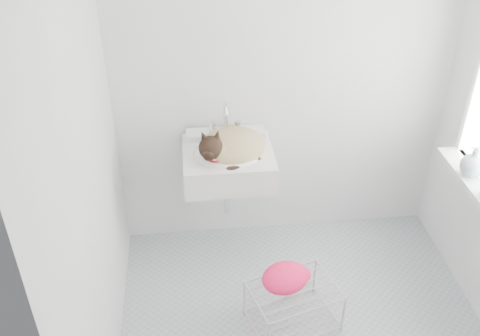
{
  "coord_description": "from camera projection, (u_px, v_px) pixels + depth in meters",
  "views": [
    {
      "loc": [
        -0.62,
        -2.12,
        2.66
      ],
      "look_at": [
        -0.34,
        0.5,
        0.88
      ],
      "focal_mm": 40.75,
      "sensor_mm": 36.0,
      "label": 1
    }
  ],
  "objects": [
    {
      "name": "faucet",
      "position": [
        225.0,
        118.0,
        3.46
      ],
      "size": [
        0.21,
        0.14,
        0.21
      ],
      "primitive_type": null,
      "color": "silver",
      "rests_on": "sink"
    },
    {
      "name": "towel",
      "position": [
        285.0,
        281.0,
        3.19
      ],
      "size": [
        0.35,
        0.31,
        0.12
      ],
      "primitive_type": "ellipsoid",
      "rotation": [
        0.0,
        0.0,
        0.44
      ],
      "color": "#F6000A",
      "rests_on": "wire_rack"
    },
    {
      "name": "back_wall",
      "position": [
        285.0,
        72.0,
        3.42
      ],
      "size": [
        2.2,
        0.02,
        2.5
      ],
      "primitive_type": "cube",
      "color": "white",
      "rests_on": "ground"
    },
    {
      "name": "cat",
      "position": [
        230.0,
        147.0,
        3.36
      ],
      "size": [
        0.49,
        0.43,
        0.27
      ],
      "rotation": [
        0.0,
        0.0,
        0.25
      ],
      "color": "tan",
      "rests_on": "sink"
    },
    {
      "name": "bottle_c",
      "position": [
        470.0,
        174.0,
        3.18
      ],
      "size": [
        0.17,
        0.17,
        0.19
      ],
      "primitive_type": "imported",
      "rotation": [
        0.0,
        0.0,
        4.5
      ],
      "color": "#B0C0C9",
      "rests_on": "windowsill"
    },
    {
      "name": "left_wall",
      "position": [
        87.0,
        172.0,
        2.5
      ],
      "size": [
        0.02,
        2.0,
        2.5
      ],
      "primitive_type": "cube",
      "color": "white",
      "rests_on": "ground"
    },
    {
      "name": "sink",
      "position": [
        228.0,
        151.0,
        3.39
      ],
      "size": [
        0.56,
        0.49,
        0.23
      ],
      "primitive_type": "cube",
      "color": "white",
      "rests_on": "back_wall"
    },
    {
      "name": "floor",
      "position": [
        304.0,
        331.0,
        3.29
      ],
      "size": [
        2.2,
        2.0,
        0.02
      ],
      "primitive_type": "cube",
      "color": "#A5ADB2",
      "rests_on": "ground"
    },
    {
      "name": "wire_rack",
      "position": [
        293.0,
        306.0,
        3.26
      ],
      "size": [
        0.57,
        0.47,
        0.29
      ],
      "primitive_type": "cube",
      "rotation": [
        0.0,
        0.0,
        0.29
      ],
      "color": "beige",
      "rests_on": "floor"
    }
  ]
}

